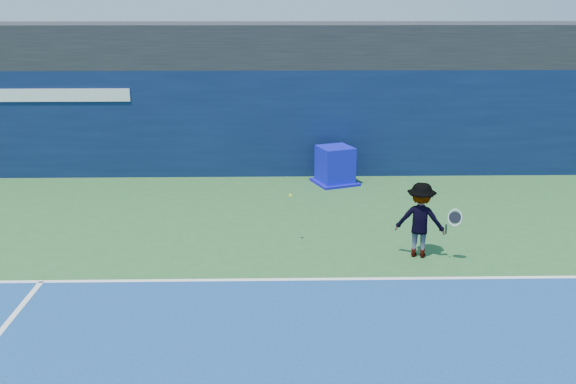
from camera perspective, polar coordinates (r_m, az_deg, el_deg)
ground at (r=9.13m, az=4.02°, el=-15.68°), size 80.00×80.00×0.00m
baseline at (r=11.75m, az=2.73°, el=-7.75°), size 24.00×0.10×0.01m
stadium_band at (r=19.22m, az=1.17°, el=13.00°), size 36.00×3.00×1.20m
back_wall_assembly at (r=18.49m, az=1.24°, el=6.28°), size 36.00×1.03×3.00m
equipment_cart at (r=17.61m, az=4.20°, el=2.26°), size 1.38×1.38×1.03m
tennis_player at (r=12.78m, az=11.68°, el=-2.44°), size 1.27×0.82×1.50m
tennis_ball at (r=13.10m, az=0.23°, el=-0.31°), size 0.07×0.07×0.07m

